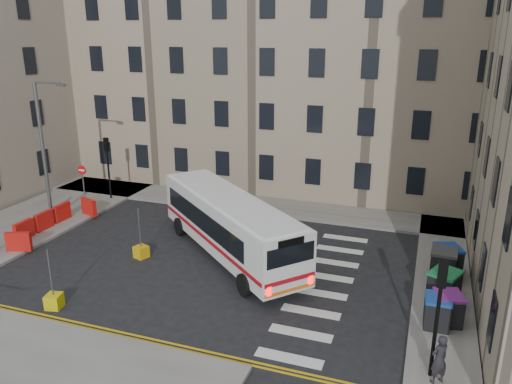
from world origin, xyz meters
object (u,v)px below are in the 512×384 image
Objects in this scene: wheelie_bin_b at (448,308)px; bollard_chevron at (54,301)px; bus at (229,223)px; wheelie_bin_c at (444,286)px; wheelie_bin_a at (437,311)px; wheelie_bin_e at (447,260)px; wheelie_bin_d at (443,264)px; pedestrian at (439,359)px; streetlamp at (43,150)px; bollard_yellow at (141,252)px.

wheelie_bin_b is 2.23× the size of bollard_chevron.
bus is 6.43× the size of wheelie_bin_c.
wheelie_bin_c is at bearing 80.78° from wheelie_bin_a.
wheelie_bin_b is 1.64m from wheelie_bin_c.
wheelie_bin_e is 17.22m from bollard_chevron.
pedestrian is at bearing -88.07° from wheelie_bin_d.
wheelie_bin_d reaches higher than bollard_chevron.
wheelie_bin_e is 2.53× the size of bollard_chevron.
wheelie_bin_b is 0.79× the size of pedestrian.
bollard_chevron is (-15.07, -3.94, -0.47)m from wheelie_bin_b.
streetlamp is at bearing 153.06° from wheelie_bin_b.
wheelie_bin_a is 14.06m from bollard_yellow.
wheelie_bin_e is 14.65m from bollard_yellow.
bollard_yellow is (-14.35, -2.91, -0.53)m from wheelie_bin_e.
pedestrian is (21.80, -7.79, -3.34)m from streetlamp.
bus is at bearing 55.70° from bollard_chevron.
wheelie_bin_e is at bearing -42.09° from bus.
wheelie_bin_b is 3.75m from wheelie_bin_d.
wheelie_bin_b reaches higher than bollard_chevron.
wheelie_bin_b is at bearing -111.71° from wheelie_bin_e.
wheelie_bin_e is at bearing 28.71° from bollard_chevron.
bus is at bearing -4.44° from streetlamp.
wheelie_bin_a is 15.13m from bollard_chevron.
pedestrian is (-0.34, -8.06, 0.17)m from wheelie_bin_e.
wheelie_bin_d reaches higher than wheelie_bin_e.
wheelie_bin_c is at bearing -85.80° from wheelie_bin_d.
wheelie_bin_e reaches higher than bollard_chevron.
bollard_chevron is (-0.75, -5.36, 0.00)m from bollard_yellow.
wheelie_bin_a is at bearing -11.49° from streetlamp.
wheelie_bin_b reaches higher than bollard_yellow.
bollard_yellow and bollard_chevron have the same top height.
pedestrian is (9.93, -6.87, -0.75)m from bus.
wheelie_bin_b is at bearing -135.64° from pedestrian.
streetlamp is at bearing 166.40° from wheelie_bin_a.
wheelie_bin_e is at bearing 82.98° from wheelie_bin_a.
bus is at bearing -165.18° from wheelie_bin_c.
wheelie_bin_c reaches higher than bollard_chevron.
bus is at bearing 22.79° from bollard_yellow.
wheelie_bin_a is 0.90× the size of wheelie_bin_b.
wheelie_bin_d is at bearing -45.26° from bus.
wheelie_bin_e is (0.40, 4.69, 0.07)m from wheelie_bin_a.
bus is 4.66m from bollard_yellow.
bollard_yellow is (7.79, -2.64, -4.04)m from streetlamp.
wheelie_bin_e is 2.53× the size of bollard_yellow.
bus reaches higher than wheelie_bin_e.
wheelie_bin_e is (0.15, 2.69, -0.01)m from wheelie_bin_c.
bus is at bearing -173.55° from wheelie_bin_d.
wheelie_bin_a is at bearing -7.28° from bollard_yellow.
wheelie_bin_b is 0.96× the size of wheelie_bin_d.
bus is 7.46× the size of wheelie_bin_b.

